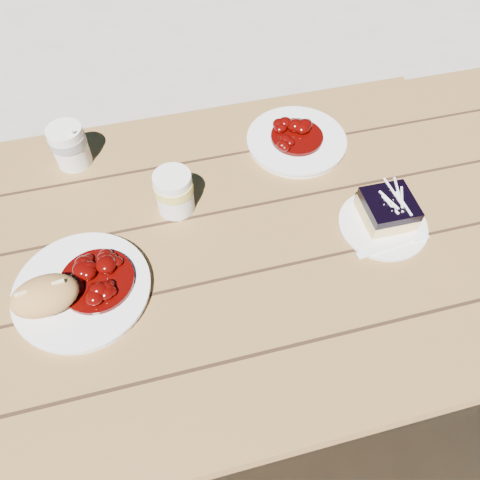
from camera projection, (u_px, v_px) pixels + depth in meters
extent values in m
plane|color=#ABA59B|center=(216.00, 378.00, 1.53)|extent=(60.00, 60.00, 0.00)
cube|color=brown|center=(201.00, 255.00, 0.94)|extent=(2.00, 0.80, 0.05)
cube|color=brown|center=(449.00, 186.00, 1.56)|extent=(0.07, 0.07, 0.70)
cube|color=brown|center=(168.00, 145.00, 1.54)|extent=(1.80, 0.25, 0.04)
cube|color=brown|center=(376.00, 154.00, 1.84)|extent=(0.06, 0.06, 0.42)
cylinder|color=white|center=(83.00, 290.00, 0.86)|extent=(0.25, 0.25, 0.02)
ellipsoid|color=#B48045|center=(45.00, 296.00, 0.81)|extent=(0.13, 0.09, 0.06)
cylinder|color=white|center=(382.00, 225.00, 0.95)|extent=(0.17, 0.17, 0.01)
cube|color=#ECCA81|center=(386.00, 212.00, 0.94)|extent=(0.10, 0.10, 0.03)
cube|color=black|center=(390.00, 204.00, 0.92)|extent=(0.10, 0.10, 0.02)
cylinder|color=white|center=(70.00, 146.00, 1.03)|extent=(0.08, 0.08, 0.10)
cylinder|color=white|center=(296.00, 141.00, 1.09)|extent=(0.23, 0.23, 0.02)
cylinder|color=white|center=(174.00, 192.00, 0.95)|extent=(0.08, 0.08, 0.10)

